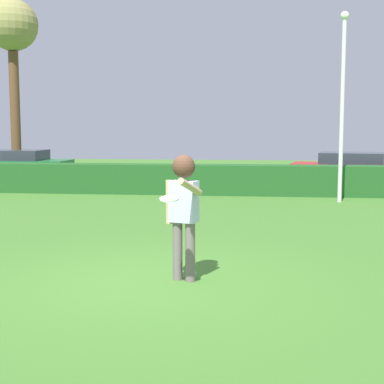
{
  "coord_description": "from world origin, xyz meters",
  "views": [
    {
      "loc": [
        1.5,
        -7.67,
        2.17
      ],
      "look_at": [
        0.47,
        1.2,
        1.15
      ],
      "focal_mm": 53.63,
      "sensor_mm": 36.0,
      "label": 1
    }
  ],
  "objects_px": {
    "parked_car_red": "(351,168)",
    "bare_elm_tree": "(12,32)",
    "frisbee": "(169,199)",
    "lamppost": "(342,97)",
    "parked_car_green": "(17,164)",
    "person": "(183,202)"
  },
  "relations": [
    {
      "from": "parked_car_red",
      "to": "bare_elm_tree",
      "type": "xyz_separation_m",
      "value": [
        -13.95,
        3.2,
        5.53
      ]
    },
    {
      "from": "person",
      "to": "parked_car_red",
      "type": "xyz_separation_m",
      "value": [
        4.36,
        13.21,
        -0.44
      ]
    },
    {
      "from": "lamppost",
      "to": "parked_car_red",
      "type": "relative_size",
      "value": 1.21
    },
    {
      "from": "parked_car_red",
      "to": "bare_elm_tree",
      "type": "relative_size",
      "value": 0.58
    },
    {
      "from": "parked_car_green",
      "to": "frisbee",
      "type": "bearing_deg",
      "value": -60.21
    },
    {
      "from": "parked_car_red",
      "to": "bare_elm_tree",
      "type": "distance_m",
      "value": 15.34
    },
    {
      "from": "person",
      "to": "bare_elm_tree",
      "type": "height_order",
      "value": "bare_elm_tree"
    },
    {
      "from": "parked_car_green",
      "to": "parked_car_red",
      "type": "bearing_deg",
      "value": -3.77
    },
    {
      "from": "bare_elm_tree",
      "to": "parked_car_green",
      "type": "bearing_deg",
      "value": -66.38
    },
    {
      "from": "person",
      "to": "lamppost",
      "type": "distance_m",
      "value": 9.79
    },
    {
      "from": "person",
      "to": "bare_elm_tree",
      "type": "distance_m",
      "value": 19.67
    },
    {
      "from": "frisbee",
      "to": "lamppost",
      "type": "bearing_deg",
      "value": 70.44
    },
    {
      "from": "person",
      "to": "frisbee",
      "type": "bearing_deg",
      "value": -96.06
    },
    {
      "from": "parked_car_green",
      "to": "bare_elm_tree",
      "type": "bearing_deg",
      "value": 113.62
    },
    {
      "from": "parked_car_green",
      "to": "parked_car_red",
      "type": "distance_m",
      "value": 12.95
    },
    {
      "from": "person",
      "to": "lamppost",
      "type": "relative_size",
      "value": 0.33
    },
    {
      "from": "lamppost",
      "to": "parked_car_green",
      "type": "height_order",
      "value": "lamppost"
    },
    {
      "from": "person",
      "to": "bare_elm_tree",
      "type": "bearing_deg",
      "value": 120.31
    },
    {
      "from": "frisbee",
      "to": "bare_elm_tree",
      "type": "relative_size",
      "value": 0.03
    },
    {
      "from": "frisbee",
      "to": "parked_car_red",
      "type": "bearing_deg",
      "value": 72.37
    },
    {
      "from": "person",
      "to": "parked_car_green",
      "type": "distance_m",
      "value": 16.47
    },
    {
      "from": "parked_car_green",
      "to": "bare_elm_tree",
      "type": "distance_m",
      "value": 6.1
    }
  ]
}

